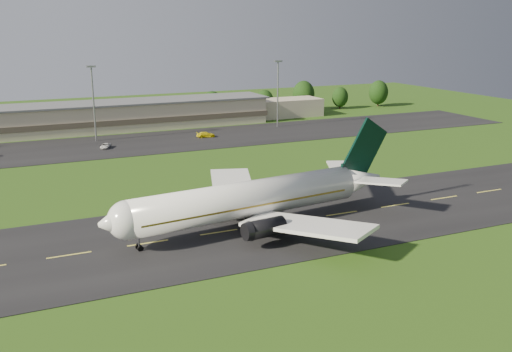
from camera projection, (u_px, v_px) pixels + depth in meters
name	position (u px, v px, depth m)	size (l,w,h in m)	color
ground	(148.00, 244.00, 82.89)	(360.00, 360.00, 0.00)	#1E4110
taxiway	(148.00, 243.00, 82.87)	(220.00, 30.00, 0.10)	black
apron	(81.00, 148.00, 146.46)	(260.00, 30.00, 0.10)	black
airliner	(252.00, 199.00, 88.25)	(51.21, 41.89, 15.57)	white
terminal	(92.00, 118.00, 169.31)	(145.00, 16.00, 8.40)	#BEB091
light_mast_centre	(93.00, 94.00, 152.21)	(2.40, 1.20, 20.35)	gray
light_mast_east	(278.00, 86.00, 173.76)	(2.40, 1.20, 20.35)	gray
tree_line	(166.00, 105.00, 187.51)	(197.16, 10.30, 10.95)	black
service_vehicle_c	(106.00, 146.00, 146.14)	(2.00, 4.34, 1.21)	silver
service_vehicle_d	(206.00, 135.00, 160.21)	(2.12, 5.21, 1.51)	yellow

